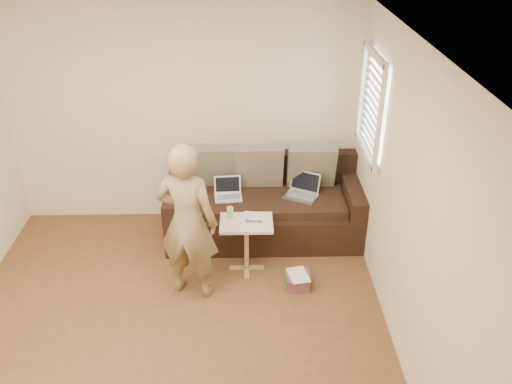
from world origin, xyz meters
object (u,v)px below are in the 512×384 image
side_table (247,246)px  sofa (264,203)px  drinking_glass (230,213)px  striped_box (298,281)px  laptop_silver (301,197)px  laptop_white (228,198)px  person (188,222)px

side_table → sofa: bearing=72.7°
drinking_glass → striped_box: drinking_glass is taller
laptop_silver → laptop_white: laptop_silver is taller
laptop_silver → side_table: (-0.62, -0.62, -0.22)m
laptop_white → person: person is taller
laptop_silver → drinking_glass: 0.97m
laptop_white → sofa: bearing=2.4°
laptop_silver → striped_box: laptop_silver is taller
sofa → striped_box: size_ratio=9.13×
person → striped_box: size_ratio=6.79×
laptop_white → drinking_glass: 0.55m
laptop_silver → drinking_glass: drinking_glass is taller
person → drinking_glass: person is taller
sofa → laptop_white: 0.42m
laptop_white → laptop_silver: bearing=-4.1°
sofa → laptop_silver: sofa is taller
sofa → side_table: size_ratio=3.69×
person → striped_box: bearing=-163.0°
laptop_white → side_table: bearing=-76.7°
laptop_silver → laptop_white: (-0.82, -0.01, 0.00)m
side_table → person: bearing=-148.4°
person → drinking_glass: size_ratio=13.64×
laptop_white → person: (-0.36, -0.96, 0.30)m
laptop_silver → sofa: bearing=-158.3°
person → laptop_silver: bearing=-125.1°
person → laptop_white: bearing=-94.8°
person → side_table: bearing=-132.8°
person → drinking_glass: 0.60m
laptop_white → striped_box: size_ratio=1.26×
sofa → laptop_white: sofa is taller
laptop_white → striped_box: 1.26m
laptop_silver → person: 1.55m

